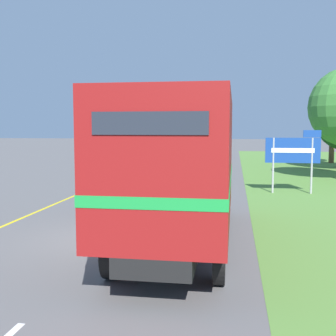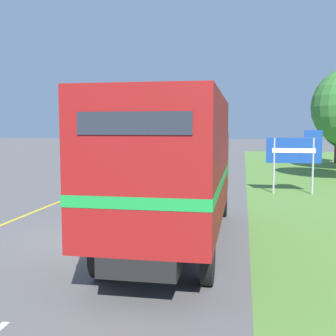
{
  "view_description": "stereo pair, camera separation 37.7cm",
  "coord_description": "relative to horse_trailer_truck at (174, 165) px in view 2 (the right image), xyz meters",
  "views": [
    {
      "loc": [
        3.14,
        -10.57,
        2.95
      ],
      "look_at": [
        0.3,
        7.43,
        1.2
      ],
      "focal_mm": 45.0,
      "sensor_mm": 36.0,
      "label": 1
    },
    {
      "loc": [
        3.51,
        -10.51,
        2.95
      ],
      "look_at": [
        0.3,
        7.43,
        1.2
      ],
      "focal_mm": 45.0,
      "sensor_mm": 36.0,
      "label": 2
    }
  ],
  "objects": [
    {
      "name": "highway_sign",
      "position": [
        3.94,
        9.15,
        -0.17
      ],
      "size": [
        2.39,
        0.09,
        2.84
      ],
      "color": "#9E9EA3",
      "rests_on": "ground"
    },
    {
      "name": "centre_dash_near",
      "position": [
        -1.84,
        0.71,
        -2.03
      ],
      "size": [
        0.12,
        2.6,
        0.01
      ],
      "primitive_type": "cube",
      "color": "white",
      "rests_on": "ground"
    },
    {
      "name": "centre_dash_farthest",
      "position": [
        -1.84,
        27.11,
        -2.03
      ],
      "size": [
        0.12,
        2.6,
        0.01
      ],
      "primitive_type": "cube",
      "color": "white",
      "rests_on": "ground"
    },
    {
      "name": "edge_line_yellow",
      "position": [
        -5.54,
        14.16,
        -2.03
      ],
      "size": [
        0.12,
        58.79,
        0.01
      ],
      "primitive_type": "cube",
      "color": "yellow",
      "rests_on": "ground"
    },
    {
      "name": "centre_dash_mid_b",
      "position": [
        -1.84,
        13.91,
        -2.03
      ],
      "size": [
        0.12,
        2.6,
        0.01
      ],
      "primitive_type": "cube",
      "color": "white",
      "rests_on": "ground"
    },
    {
      "name": "horse_trailer_truck",
      "position": [
        0.0,
        0.0,
        0.0
      ],
      "size": [
        2.47,
        8.43,
        3.65
      ],
      "color": "black",
      "rests_on": "ground"
    },
    {
      "name": "centre_dash_mid_a",
      "position": [
        -1.84,
        7.31,
        -2.03
      ],
      "size": [
        0.12,
        2.6,
        0.01
      ],
      "primitive_type": "cube",
      "color": "white",
      "rests_on": "ground"
    },
    {
      "name": "centre_dash_far",
      "position": [
        -1.84,
        20.51,
        -2.03
      ],
      "size": [
        0.12,
        2.6,
        0.01
      ],
      "primitive_type": "cube",
      "color": "white",
      "rests_on": "ground"
    },
    {
      "name": "lead_car_white",
      "position": [
        -3.57,
        15.12,
        -1.13
      ],
      "size": [
        1.8,
        4.4,
        1.75
      ],
      "color": "black",
      "rests_on": "ground"
    },
    {
      "name": "ground_plane",
      "position": [
        -1.84,
        0.3,
        -2.03
      ],
      "size": [
        200.0,
        200.0,
        0.0
      ],
      "primitive_type": "plane",
      "color": "#5B5959"
    }
  ]
}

